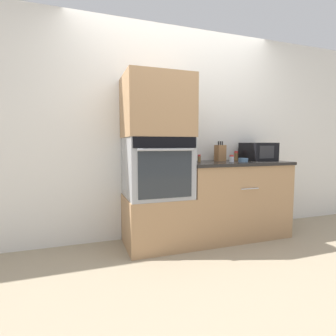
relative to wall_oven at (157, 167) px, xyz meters
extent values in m
plane|color=gray|center=(0.34, -0.30, -0.86)|extent=(12.00, 12.00, 0.00)
cube|color=silver|center=(0.34, 0.33, 0.39)|extent=(8.00, 0.05, 2.50)
cube|color=#A87F56|center=(0.00, 0.00, -0.59)|extent=(0.69, 0.60, 0.55)
cube|color=#9EA0A5|center=(0.00, 0.00, 0.00)|extent=(0.67, 0.59, 0.64)
cube|color=black|center=(0.00, -0.30, 0.26)|extent=(0.64, 0.01, 0.11)
cube|color=#3FBFF2|center=(0.00, -0.30, 0.26)|extent=(0.09, 0.00, 0.03)
cube|color=#282D33|center=(0.00, -0.30, -0.04)|extent=(0.55, 0.01, 0.47)
cylinder|color=#9EA0A5|center=(0.00, -0.33, 0.19)|extent=(0.57, 0.02, 0.02)
cube|color=#A87F56|center=(0.00, 0.00, 0.64)|extent=(0.69, 0.60, 0.64)
cube|color=#A87F56|center=(0.97, 0.00, -0.43)|extent=(1.25, 0.60, 0.87)
cube|color=black|center=(0.97, 0.00, 0.02)|extent=(1.27, 0.63, 0.03)
cylinder|color=#B7B7BC|center=(0.97, -0.31, -0.24)|extent=(0.22, 0.01, 0.01)
cube|color=black|center=(1.35, 0.07, 0.15)|extent=(0.34, 0.37, 0.22)
cube|color=#28282B|center=(1.33, -0.12, 0.15)|extent=(0.21, 0.01, 0.15)
cube|color=olive|center=(0.85, 0.14, 0.14)|extent=(0.11, 0.11, 0.20)
cylinder|color=black|center=(0.82, 0.14, 0.26)|extent=(0.02, 0.02, 0.04)
cylinder|color=black|center=(0.85, 0.14, 0.26)|extent=(0.02, 0.02, 0.04)
cylinder|color=black|center=(0.88, 0.14, 0.26)|extent=(0.02, 0.02, 0.04)
cylinder|color=#517599|center=(1.04, -0.06, 0.06)|extent=(0.11, 0.11, 0.04)
cylinder|color=silver|center=(0.88, -0.08, 0.07)|extent=(0.05, 0.05, 0.06)
cylinder|color=red|center=(0.88, -0.08, 0.11)|extent=(0.05, 0.05, 0.02)
cylinder|color=brown|center=(0.53, 0.07, 0.07)|extent=(0.04, 0.04, 0.07)
cylinder|color=red|center=(0.53, 0.07, 0.12)|extent=(0.03, 0.03, 0.02)
cylinder|color=brown|center=(1.12, 0.21, 0.09)|extent=(0.05, 0.05, 0.09)
cylinder|color=red|center=(1.12, 0.21, 0.15)|extent=(0.05, 0.05, 0.03)
cylinder|color=brown|center=(0.90, 0.26, 0.09)|extent=(0.04, 0.04, 0.09)
cylinder|color=#B7B7BC|center=(0.90, 0.26, 0.14)|extent=(0.03, 0.03, 0.03)
camera|label=1|loc=(-0.80, -2.69, 0.25)|focal=28.00mm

